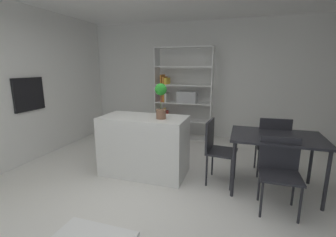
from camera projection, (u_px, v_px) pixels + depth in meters
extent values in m
plane|color=silver|center=(154.00, 192.00, 3.24)|extent=(8.89, 8.89, 0.00)
cube|color=silver|center=(197.00, 80.00, 5.71)|extent=(6.47, 0.06, 2.73)
cube|color=black|center=(29.00, 94.00, 4.15)|extent=(0.04, 0.61, 0.58)
cylinder|color=#B7BABC|center=(25.00, 80.00, 4.11)|extent=(0.02, 0.49, 0.02)
cube|color=silver|center=(144.00, 145.00, 3.73)|extent=(1.33, 0.68, 0.93)
cylinder|color=brown|center=(161.00, 114.00, 3.49)|extent=(0.15, 0.15, 0.14)
cylinder|color=#476633|center=(161.00, 102.00, 3.45)|extent=(0.01, 0.01, 0.23)
sphere|color=#259228|center=(161.00, 89.00, 3.42)|extent=(0.17, 0.17, 0.17)
cube|color=white|center=(157.00, 93.00, 5.70)|extent=(0.02, 0.36, 2.13)
cube|color=white|center=(212.00, 95.00, 5.31)|extent=(0.02, 0.36, 2.13)
cube|color=white|center=(184.00, 47.00, 5.28)|extent=(1.34, 0.36, 0.02)
cube|color=white|center=(183.00, 137.00, 5.73)|extent=(1.34, 0.36, 0.02)
cube|color=white|center=(183.00, 120.00, 5.64)|extent=(1.30, 0.36, 0.02)
cube|color=white|center=(183.00, 103.00, 5.55)|extent=(1.30, 0.36, 0.02)
cube|color=white|center=(184.00, 85.00, 5.46)|extent=(1.30, 0.36, 0.02)
cube|color=white|center=(184.00, 67.00, 5.37)|extent=(1.30, 0.36, 0.02)
cube|color=red|center=(161.00, 131.00, 5.88)|extent=(0.04, 0.30, 0.21)
cube|color=red|center=(163.00, 131.00, 5.86)|extent=(0.06, 0.30, 0.22)
cube|color=#8E4793|center=(166.00, 131.00, 5.84)|extent=(0.06, 0.30, 0.22)
cube|color=gold|center=(163.00, 113.00, 5.76)|extent=(0.04, 0.30, 0.24)
cube|color=red|center=(166.00, 115.00, 5.75)|extent=(0.06, 0.30, 0.18)
cube|color=red|center=(163.00, 98.00, 5.68)|extent=(0.05, 0.30, 0.16)
cube|color=orange|center=(165.00, 98.00, 5.66)|extent=(0.04, 0.30, 0.17)
cube|color=silver|center=(167.00, 97.00, 5.65)|extent=(0.04, 0.30, 0.21)
cube|color=orange|center=(163.00, 79.00, 5.59)|extent=(0.03, 0.30, 0.22)
cube|color=orange|center=(165.00, 80.00, 5.58)|extent=(0.04, 0.30, 0.17)
cube|color=gold|center=(167.00, 81.00, 5.56)|extent=(0.06, 0.30, 0.15)
cube|color=#B7BABC|center=(187.00, 97.00, 5.49)|extent=(0.44, 0.32, 0.26)
cube|color=#232328|center=(277.00, 137.00, 3.15)|extent=(1.18, 0.82, 0.03)
cylinder|color=#232328|center=(233.00, 170.00, 3.07)|extent=(0.04, 0.04, 0.76)
cylinder|color=#232328|center=(327.00, 181.00, 2.75)|extent=(0.04, 0.04, 0.76)
cylinder|color=#232328|center=(235.00, 152.00, 3.71)|extent=(0.04, 0.04, 0.76)
cylinder|color=#232328|center=(311.00, 159.00, 3.40)|extent=(0.04, 0.04, 0.76)
cube|color=#232328|center=(271.00, 146.00, 3.71)|extent=(0.47, 0.44, 0.03)
cube|color=#232328|center=(275.00, 134.00, 3.47)|extent=(0.44, 0.06, 0.47)
cylinder|color=#232328|center=(280.00, 157.00, 3.88)|extent=(0.03, 0.03, 0.46)
cylinder|color=#232328|center=(255.00, 155.00, 3.97)|extent=(0.03, 0.03, 0.46)
cylinder|color=#232328|center=(285.00, 166.00, 3.55)|extent=(0.03, 0.03, 0.46)
cylinder|color=#232328|center=(258.00, 163.00, 3.63)|extent=(0.03, 0.03, 0.46)
cube|color=#232328|center=(280.00, 176.00, 2.73)|extent=(0.46, 0.43, 0.03)
cube|color=#232328|center=(279.00, 153.00, 2.86)|extent=(0.45, 0.04, 0.40)
cylinder|color=#232328|center=(261.00, 200.00, 2.66)|extent=(0.03, 0.03, 0.44)
cylinder|color=#232328|center=(300.00, 205.00, 2.55)|extent=(0.03, 0.03, 0.44)
cylinder|color=#232328|center=(259.00, 185.00, 3.00)|extent=(0.03, 0.03, 0.44)
cylinder|color=#232328|center=(293.00, 189.00, 2.89)|extent=(0.03, 0.03, 0.44)
cube|color=#232328|center=(222.00, 152.00, 3.42)|extent=(0.44, 0.48, 0.03)
cube|color=#232328|center=(210.00, 135.00, 3.44)|extent=(0.07, 0.44, 0.44)
cylinder|color=#232328|center=(231.00, 175.00, 3.24)|extent=(0.03, 0.03, 0.47)
cylinder|color=#232328|center=(235.00, 164.00, 3.58)|extent=(0.03, 0.03, 0.47)
cylinder|color=#232328|center=(207.00, 171.00, 3.37)|extent=(0.03, 0.03, 0.47)
cylinder|color=#232328|center=(212.00, 161.00, 3.71)|extent=(0.03, 0.03, 0.47)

